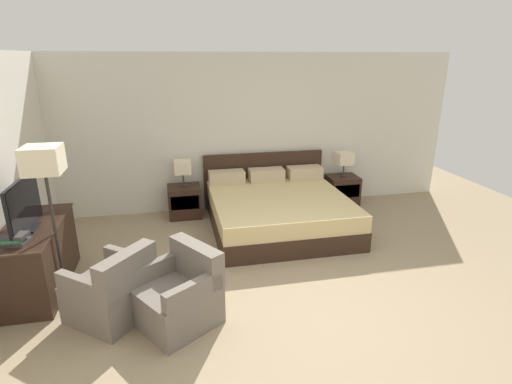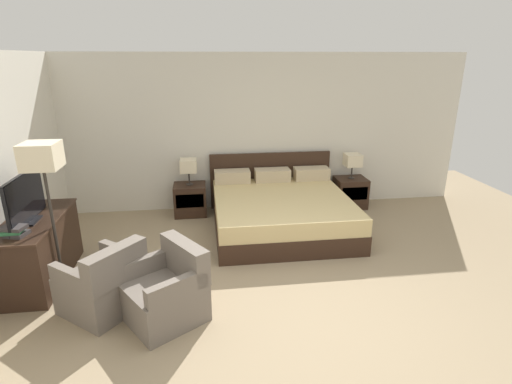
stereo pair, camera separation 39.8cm
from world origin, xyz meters
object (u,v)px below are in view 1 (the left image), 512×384
nightstand_left (185,201)px  armchair_companion (179,296)px  dresser (37,257)px  tv (24,205)px  book_blue_cover (14,239)px  book_small_top (14,236)px  armchair_by_window (113,291)px  book_red_cover (18,242)px  table_lamp_right (344,159)px  floor_lamp (45,171)px  bed (278,210)px  table_lamp_left (183,167)px  nightstand_right (342,190)px

nightstand_left → armchair_companion: armchair_companion is taller
dresser → tv: 0.64m
book_blue_cover → book_small_top: bearing=0.0°
armchair_by_window → dresser: bearing=140.7°
book_red_cover → armchair_by_window: size_ratio=0.20×
nightstand_left → armchair_by_window: armchair_by_window is taller
tv → armchair_companion: (1.52, -0.86, -0.74)m
nightstand_left → table_lamp_right: table_lamp_right is taller
armchair_by_window → armchair_companion: bearing=-18.1°
armchair_by_window → floor_lamp: floor_lamp is taller
bed → floor_lamp: 3.28m
nightstand_left → book_small_top: bearing=-126.5°
table_lamp_right → table_lamp_left: bearing=180.0°
tv → book_blue_cover: size_ratio=4.97×
bed → armchair_by_window: bed is taller
table_lamp_left → dresser: (-1.69, -1.86, -0.44)m
table_lamp_left → book_small_top: 2.85m
bed → floor_lamp: (-2.75, -1.37, 1.15)m
book_red_cover → book_blue_cover: bearing=180.0°
armchair_companion → book_red_cover: bearing=161.8°
nightstand_left → dresser: dresser is taller
bed → floor_lamp: size_ratio=1.24×
dresser → armchair_by_window: size_ratio=1.42×
dresser → book_blue_cover: size_ratio=7.50×
nightstand_right → tv: bearing=-156.6°
dresser → book_red_cover: (0.02, -0.43, 0.39)m
armchair_by_window → armchair_companion: same height
floor_lamp → table_lamp_right: bearing=27.0°
table_lamp_right → tv: 4.84m
book_small_top → book_blue_cover: bearing=180.0°
dresser → book_blue_cover: (-0.01, -0.43, 0.42)m
tv → book_small_top: size_ratio=3.91×
book_red_cover → book_blue_cover: 0.05m
book_blue_cover → armchair_companion: size_ratio=0.19×
bed → table_lamp_left: 1.66m
tv → book_red_cover: tv is taller
nightstand_left → table_lamp_left: table_lamp_left is taller
book_blue_cover → floor_lamp: 0.72m
nightstand_left → floor_lamp: bearing=-123.2°
table_lamp_right → book_red_cover: table_lamp_right is taller
dresser → bed: bearing=19.9°
nightstand_right → table_lamp_left: (-2.75, 0.00, 0.57)m
nightstand_left → nightstand_right: same height
nightstand_right → armchair_companion: size_ratio=0.55×
nightstand_right → armchair_by_window: size_ratio=0.54×
dresser → floor_lamp: 1.12m
bed → table_lamp_right: size_ratio=4.89×
table_lamp_right → book_blue_cover: size_ratio=2.33×
dresser → armchair_by_window: bearing=-39.3°
table_lamp_right → book_red_cover: 4.98m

